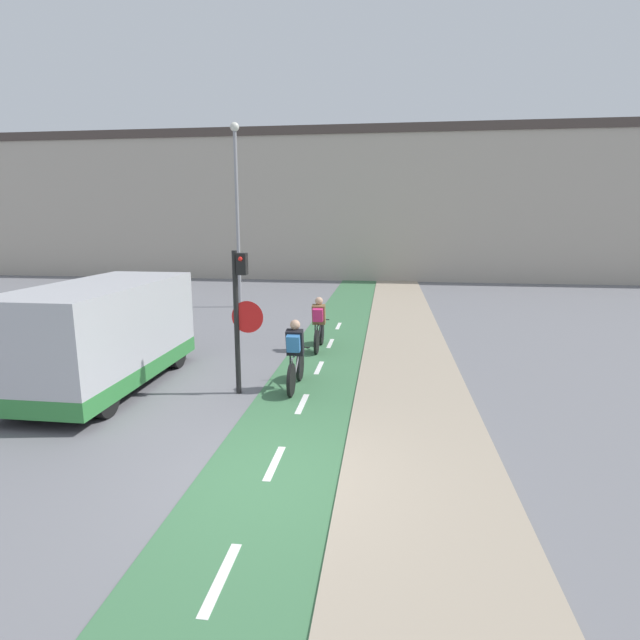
{
  "coord_description": "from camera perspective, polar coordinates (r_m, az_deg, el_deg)",
  "views": [
    {
      "loc": [
        1.61,
        -6.33,
        3.65
      ],
      "look_at": [
        0.0,
        5.68,
        1.2
      ],
      "focal_mm": 28.0,
      "sensor_mm": 36.0,
      "label": 1
    }
  ],
  "objects": [
    {
      "name": "bike_lane",
      "position": [
        7.49,
        -6.08,
        -17.74
      ],
      "size": [
        2.04,
        60.0,
        0.02
      ],
      "color": "#3D7047",
      "rests_on": "ground_plane"
    },
    {
      "name": "cyclist_far",
      "position": [
        14.08,
        -0.13,
        -0.59
      ],
      "size": [
        0.46,
        1.73,
        1.52
      ],
      "color": "black",
      "rests_on": "ground_plane"
    },
    {
      "name": "traffic_light_pole",
      "position": [
        10.42,
        -9.12,
        1.52
      ],
      "size": [
        0.67,
        0.25,
        3.03
      ],
      "color": "black",
      "rests_on": "ground_plane"
    },
    {
      "name": "cyclist_near",
      "position": [
        10.85,
        -2.85,
        -4.23
      ],
      "size": [
        0.46,
        1.78,
        1.54
      ],
      "color": "black",
      "rests_on": "ground_plane"
    },
    {
      "name": "street_lamp_far",
      "position": [
        21.16,
        -9.49,
        13.55
      ],
      "size": [
        0.36,
        0.36,
        7.42
      ],
      "color": "gray",
      "rests_on": "ground_plane"
    },
    {
      "name": "building_row_background",
      "position": [
        32.5,
        4.93,
        12.88
      ],
      "size": [
        60.0,
        5.2,
        8.96
      ],
      "color": "#B2A899",
      "rests_on": "ground_plane"
    },
    {
      "name": "ground_plane",
      "position": [
        7.49,
        -6.09,
        -17.83
      ],
      "size": [
        120.0,
        120.0,
        0.0
      ],
      "primitive_type": "plane",
      "color": "slate"
    },
    {
      "name": "sidewalk_strip",
      "position": [
        7.33,
        12.0,
        -18.52
      ],
      "size": [
        2.4,
        60.0,
        0.05
      ],
      "color": "gray",
      "rests_on": "ground_plane"
    },
    {
      "name": "van",
      "position": [
        11.84,
        -23.49,
        -1.78
      ],
      "size": [
        2.09,
        4.99,
        2.31
      ],
      "color": "#B7B7BC",
      "rests_on": "ground_plane"
    }
  ]
}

